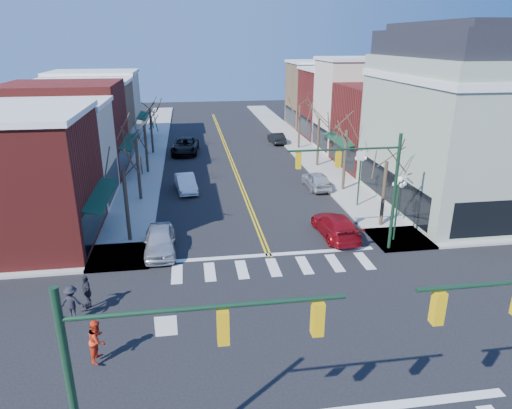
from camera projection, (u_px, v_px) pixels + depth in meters
name	position (u px, v px, depth m)	size (l,w,h in m)	color
ground	(299.00, 333.00, 20.04)	(160.00, 160.00, 0.00)	black
sidewalk_left	(138.00, 196.00, 37.38)	(3.50, 70.00, 0.15)	#9E9B93
sidewalk_right	(343.00, 186.00, 39.82)	(3.50, 70.00, 0.15)	#9E9B93
bldg_left_brick_a	(4.00, 183.00, 27.43)	(10.00, 8.50, 8.00)	maroon
bldg_left_stucco_a	(42.00, 156.00, 34.72)	(10.00, 7.00, 7.50)	beige
bldg_left_brick_b	(66.00, 130.00, 41.98)	(10.00, 9.00, 8.50)	maroon
bldg_left_tan	(85.00, 119.00, 49.77)	(10.00, 7.50, 7.80)	#896E4B
bldg_left_stucco_b	(97.00, 108.00, 56.90)	(10.00, 8.00, 8.20)	beige
bldg_right_brick_a	(392.00, 127.00, 44.77)	(10.00, 8.50, 8.00)	maroon
bldg_right_stucco	(364.00, 106.00, 51.63)	(10.00, 7.00, 10.00)	beige
bldg_right_brick_b	(342.00, 104.00, 58.86)	(10.00, 8.00, 8.50)	maroon
bldg_right_tan	(324.00, 95.00, 66.21)	(10.00, 8.00, 9.00)	#896E4B
victorian_corner	(474.00, 119.00, 33.55)	(12.25, 14.25, 13.30)	#97A38D
traffic_mast_near_left	(152.00, 374.00, 10.78)	(6.60, 0.28, 7.20)	#14331E
traffic_mast_far_right	(366.00, 177.00, 26.08)	(6.60, 0.28, 7.20)	#14331E
lamppost_corner	(398.00, 198.00, 28.07)	(0.36, 0.36, 4.33)	#14331E
lamppost_midblock	(360.00, 170.00, 34.11)	(0.36, 0.36, 4.33)	#14331E
tree_left_a	(127.00, 207.00, 28.28)	(0.24, 0.24, 4.76)	#382B21
tree_left_b	(138.00, 170.00, 35.66)	(0.24, 0.24, 5.04)	#382B21
tree_left_c	(146.00, 150.00, 43.18)	(0.24, 0.24, 4.55)	#382B21
tree_left_d	(152.00, 132.00, 50.56)	(0.24, 0.24, 4.90)	#382B21
tree_right_a	(383.00, 195.00, 30.65)	(0.24, 0.24, 4.62)	#382B21
tree_right_b	(345.00, 161.00, 37.99)	(0.24, 0.24, 5.18)	#382B21
tree_right_c	(318.00, 143.00, 45.48)	(0.24, 0.24, 4.83)	#382B21
tree_right_d	(299.00, 128.00, 52.89)	(0.24, 0.24, 4.97)	#382B21
car_left_near	(160.00, 241.00, 27.37)	(1.82, 4.52, 1.54)	silver
car_left_mid	(186.00, 183.00, 38.50)	(1.50, 4.31, 1.42)	white
car_left_far	(185.00, 146.00, 51.28)	(2.79, 6.05, 1.68)	black
car_right_near	(336.00, 226.00, 29.65)	(2.08, 5.11, 1.48)	maroon
car_right_mid	(316.00, 180.00, 39.25)	(1.75, 4.34, 1.48)	silver
car_right_far	(277.00, 138.00, 56.27)	(1.42, 4.06, 1.34)	black
pedestrian_red_b	(97.00, 340.00, 17.89)	(0.87, 0.68, 1.79)	red
pedestrian_dark_a	(87.00, 291.00, 21.48)	(0.96, 0.40, 1.64)	#21222A
pedestrian_dark_b	(72.00, 302.00, 20.62)	(1.05, 0.60, 1.62)	black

